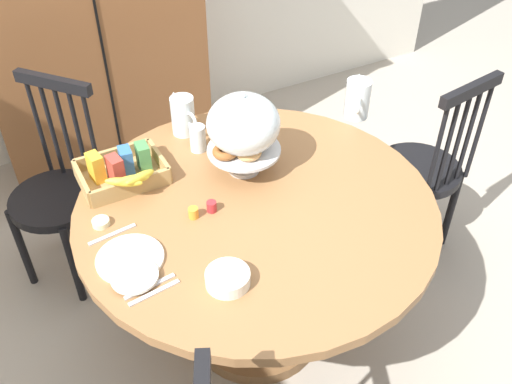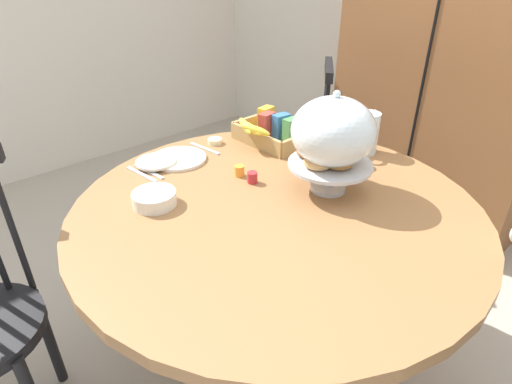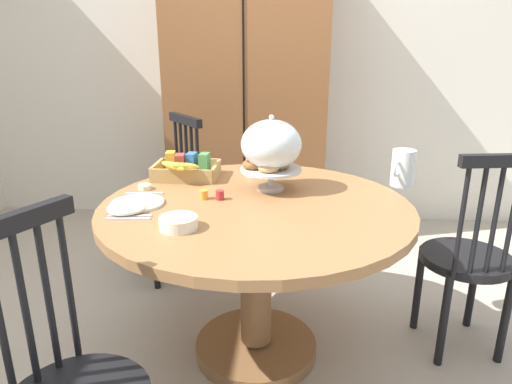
{
  "view_description": "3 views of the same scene",
  "coord_description": "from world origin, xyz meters",
  "px_view_note": "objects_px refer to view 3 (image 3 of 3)",
  "views": [
    {
      "loc": [
        -0.78,
        -1.37,
        2.08
      ],
      "look_at": [
        -0.04,
        0.0,
        0.79
      ],
      "focal_mm": 39.94,
      "sensor_mm": 36.0,
      "label": 1
    },
    {
      "loc": [
        0.76,
        -0.82,
        1.44
      ],
      "look_at": [
        -0.14,
        0.0,
        0.74
      ],
      "focal_mm": 29.13,
      "sensor_mm": 36.0,
      "label": 2
    },
    {
      "loc": [
        0.11,
        -1.8,
        1.39
      ],
      "look_at": [
        -0.04,
        0.0,
        0.79
      ],
      "focal_mm": 32.13,
      "sensor_mm": 36.0,
      "label": 3
    }
  ],
  "objects_px": {
    "dining_table": "(256,245)",
    "cereal_basket": "(186,169)",
    "wooden_armoire": "(248,101)",
    "drinking_glass": "(253,166)",
    "windsor_chair_by_cabinet": "(169,204)",
    "milk_pitcher": "(255,155)",
    "china_plate_small": "(126,208)",
    "china_plate_large": "(137,203)",
    "cereal_bowl": "(178,223)",
    "orange_juice_pitcher": "(403,169)",
    "pastry_stand_with_dome": "(271,148)",
    "butter_dish": "(145,187)",
    "windsor_chair_near_window": "(469,261)"
  },
  "relations": [
    {
      "from": "windsor_chair_near_window",
      "to": "dining_table",
      "type": "bearing_deg",
      "value": -173.09
    },
    {
      "from": "dining_table",
      "to": "cereal_bowl",
      "type": "height_order",
      "value": "cereal_bowl"
    },
    {
      "from": "milk_pitcher",
      "to": "china_plate_small",
      "type": "bearing_deg",
      "value": -123.63
    },
    {
      "from": "windsor_chair_near_window",
      "to": "china_plate_small",
      "type": "distance_m",
      "value": 1.51
    },
    {
      "from": "milk_pitcher",
      "to": "cereal_basket",
      "type": "xyz_separation_m",
      "value": [
        -0.33,
        -0.2,
        -0.03
      ]
    },
    {
      "from": "windsor_chair_by_cabinet",
      "to": "drinking_glass",
      "type": "bearing_deg",
      "value": -32.73
    },
    {
      "from": "dining_table",
      "to": "butter_dish",
      "type": "height_order",
      "value": "butter_dish"
    },
    {
      "from": "dining_table",
      "to": "windsor_chair_by_cabinet",
      "type": "height_order",
      "value": "windsor_chair_by_cabinet"
    },
    {
      "from": "windsor_chair_by_cabinet",
      "to": "pastry_stand_with_dome",
      "type": "relative_size",
      "value": 2.83
    },
    {
      "from": "dining_table",
      "to": "butter_dish",
      "type": "distance_m",
      "value": 0.58
    },
    {
      "from": "windsor_chair_by_cabinet",
      "to": "cereal_basket",
      "type": "distance_m",
      "value": 0.56
    },
    {
      "from": "dining_table",
      "to": "china_plate_large",
      "type": "xyz_separation_m",
      "value": [
        -0.49,
        -0.06,
        0.2
      ]
    },
    {
      "from": "drinking_glass",
      "to": "china_plate_small",
      "type": "bearing_deg",
      "value": -130.07
    },
    {
      "from": "dining_table",
      "to": "windsor_chair_by_cabinet",
      "type": "xyz_separation_m",
      "value": [
        -0.59,
        0.75,
        -0.1
      ]
    },
    {
      "from": "windsor_chair_near_window",
      "to": "orange_juice_pitcher",
      "type": "height_order",
      "value": "windsor_chair_near_window"
    },
    {
      "from": "dining_table",
      "to": "china_plate_small",
      "type": "height_order",
      "value": "china_plate_small"
    },
    {
      "from": "wooden_armoire",
      "to": "orange_juice_pitcher",
      "type": "xyz_separation_m",
      "value": [
        0.84,
        -1.19,
        -0.17
      ]
    },
    {
      "from": "pastry_stand_with_dome",
      "to": "milk_pitcher",
      "type": "xyz_separation_m",
      "value": [
        -0.1,
        0.35,
        -0.12
      ]
    },
    {
      "from": "wooden_armoire",
      "to": "pastry_stand_with_dome",
      "type": "relative_size",
      "value": 5.7
    },
    {
      "from": "orange_juice_pitcher",
      "to": "milk_pitcher",
      "type": "distance_m",
      "value": 0.75
    },
    {
      "from": "dining_table",
      "to": "drinking_glass",
      "type": "distance_m",
      "value": 0.47
    },
    {
      "from": "butter_dish",
      "to": "cereal_bowl",
      "type": "bearing_deg",
      "value": -59.06
    },
    {
      "from": "wooden_armoire",
      "to": "china_plate_large",
      "type": "bearing_deg",
      "value": -101.4
    },
    {
      "from": "milk_pitcher",
      "to": "butter_dish",
      "type": "bearing_deg",
      "value": -140.55
    },
    {
      "from": "dining_table",
      "to": "cereal_basket",
      "type": "xyz_separation_m",
      "value": [
        -0.38,
        0.35,
        0.24
      ]
    },
    {
      "from": "china_plate_small",
      "to": "cereal_bowl",
      "type": "relative_size",
      "value": 1.07
    },
    {
      "from": "cereal_basket",
      "to": "china_plate_large",
      "type": "bearing_deg",
      "value": -105.88
    },
    {
      "from": "cereal_bowl",
      "to": "wooden_armoire",
      "type": "bearing_deg",
      "value": 87.47
    },
    {
      "from": "china_plate_large",
      "to": "butter_dish",
      "type": "relative_size",
      "value": 3.67
    },
    {
      "from": "windsor_chair_near_window",
      "to": "china_plate_large",
      "type": "distance_m",
      "value": 1.48
    },
    {
      "from": "wooden_armoire",
      "to": "china_plate_large",
      "type": "height_order",
      "value": "wooden_armoire"
    },
    {
      "from": "dining_table",
      "to": "china_plate_large",
      "type": "bearing_deg",
      "value": -173.58
    },
    {
      "from": "dining_table",
      "to": "pastry_stand_with_dome",
      "type": "distance_m",
      "value": 0.44
    },
    {
      "from": "windsor_chair_near_window",
      "to": "orange_juice_pitcher",
      "type": "xyz_separation_m",
      "value": [
        -0.29,
        0.19,
        0.37
      ]
    },
    {
      "from": "windsor_chair_by_cabinet",
      "to": "china_plate_large",
      "type": "height_order",
      "value": "windsor_chair_by_cabinet"
    },
    {
      "from": "orange_juice_pitcher",
      "to": "china_plate_large",
      "type": "distance_m",
      "value": 1.21
    },
    {
      "from": "dining_table",
      "to": "wooden_armoire",
      "type": "bearing_deg",
      "value": 96.82
    },
    {
      "from": "windsor_chair_near_window",
      "to": "cereal_bowl",
      "type": "height_order",
      "value": "windsor_chair_near_window"
    },
    {
      "from": "pastry_stand_with_dome",
      "to": "wooden_armoire",
      "type": "bearing_deg",
      "value": 100.02
    },
    {
      "from": "windsor_chair_by_cabinet",
      "to": "china_plate_large",
      "type": "distance_m",
      "value": 0.86
    },
    {
      "from": "windsor_chair_by_cabinet",
      "to": "milk_pitcher",
      "type": "distance_m",
      "value": 0.68
    },
    {
      "from": "wooden_armoire",
      "to": "drinking_glass",
      "type": "xyz_separation_m",
      "value": [
        0.13,
        -1.1,
        -0.19
      ]
    },
    {
      "from": "orange_juice_pitcher",
      "to": "butter_dish",
      "type": "xyz_separation_m",
      "value": [
        -1.19,
        -0.15,
        -0.07
      ]
    },
    {
      "from": "windsor_chair_by_cabinet",
      "to": "drinking_glass",
      "type": "xyz_separation_m",
      "value": [
        0.54,
        -0.35,
        0.34
      ]
    },
    {
      "from": "china_plate_large",
      "to": "cereal_bowl",
      "type": "bearing_deg",
      "value": -45.65
    },
    {
      "from": "wooden_armoire",
      "to": "butter_dish",
      "type": "distance_m",
      "value": 1.41
    },
    {
      "from": "windsor_chair_by_cabinet",
      "to": "butter_dish",
      "type": "relative_size",
      "value": 16.25
    },
    {
      "from": "pastry_stand_with_dome",
      "to": "windsor_chair_by_cabinet",
      "type": "bearing_deg",
      "value": 139.01
    },
    {
      "from": "wooden_armoire",
      "to": "butter_dish",
      "type": "height_order",
      "value": "wooden_armoire"
    },
    {
      "from": "pastry_stand_with_dome",
      "to": "china_plate_small",
      "type": "distance_m",
      "value": 0.68
    }
  ]
}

